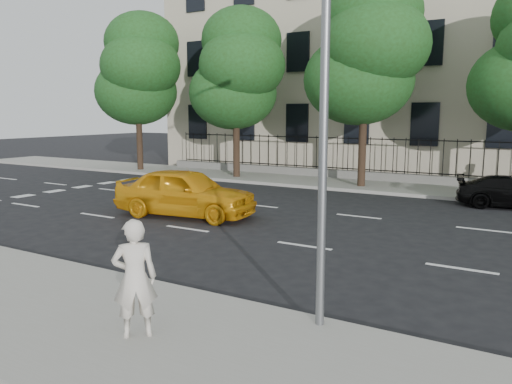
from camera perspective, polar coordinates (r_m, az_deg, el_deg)
ground at (r=11.55m, az=0.23°, el=-8.98°), size 120.00×120.00×0.00m
near_sidewalk at (r=8.53m, az=-13.88°, el=-15.43°), size 60.00×4.00×0.15m
far_sidewalk at (r=24.39m, az=16.96°, el=0.39°), size 60.00×4.00×0.15m
lane_markings at (r=15.69m, az=8.99°, el=-4.22°), size 49.60×4.62×0.01m
crosswalk at (r=24.33m, az=-23.53°, el=-0.15°), size 0.50×12.10×0.01m
masonry_building at (r=33.36m, az=21.49°, el=17.82°), size 34.60×12.11×18.50m
iron_fence at (r=25.96m, az=17.90°, el=2.12°), size 30.00×0.50×2.20m
street_light at (r=8.45m, az=9.49°, el=19.67°), size 0.25×3.32×8.05m
tree_a at (r=31.47m, az=-13.19°, el=13.45°), size 5.71×5.31×9.39m
tree_b at (r=27.15m, az=-2.05°, el=13.82°), size 5.53×5.12×8.97m
tree_c at (r=24.22m, az=12.63°, el=15.55°), size 5.89×5.50×9.80m
yellow_taxi at (r=17.46m, az=-8.09°, el=-0.03°), size 5.20×2.66×1.70m
woman_near at (r=7.94m, az=-13.69°, el=-9.55°), size 0.79×0.79×1.85m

